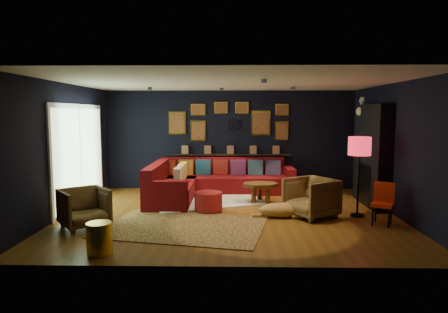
{
  "coord_description": "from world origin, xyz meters",
  "views": [
    {
      "loc": [
        0.06,
        -7.8,
        2.0
      ],
      "look_at": [
        -0.12,
        0.3,
        1.13
      ],
      "focal_mm": 32.0,
      "sensor_mm": 36.0,
      "label": 1
    }
  ],
  "objects_px": {
    "orange_chair": "(383,200)",
    "floor_lamp": "(359,150)",
    "pouf": "(208,201)",
    "dog": "(281,207)",
    "coffee_table": "(260,187)",
    "armchair_right": "(311,196)",
    "sectional": "(205,182)",
    "armchair_left": "(84,206)",
    "gold_stool": "(99,238)"
  },
  "relations": [
    {
      "from": "coffee_table",
      "to": "dog",
      "type": "relative_size",
      "value": 0.74
    },
    {
      "from": "orange_chair",
      "to": "dog",
      "type": "bearing_deg",
      "value": -164.15
    },
    {
      "from": "dog",
      "to": "floor_lamp",
      "type": "bearing_deg",
      "value": 2.99
    },
    {
      "from": "coffee_table",
      "to": "sectional",
      "type": "bearing_deg",
      "value": 148.86
    },
    {
      "from": "coffee_table",
      "to": "pouf",
      "type": "bearing_deg",
      "value": -143.52
    },
    {
      "from": "sectional",
      "to": "armchair_right",
      "type": "relative_size",
      "value": 4.05
    },
    {
      "from": "pouf",
      "to": "armchair_right",
      "type": "xyz_separation_m",
      "value": [
        2.01,
        -0.38,
        0.2
      ]
    },
    {
      "from": "sectional",
      "to": "coffee_table",
      "type": "distance_m",
      "value": 1.52
    },
    {
      "from": "floor_lamp",
      "to": "armchair_right",
      "type": "bearing_deg",
      "value": -175.73
    },
    {
      "from": "sectional",
      "to": "gold_stool",
      "type": "relative_size",
      "value": 7.54
    },
    {
      "from": "sectional",
      "to": "coffee_table",
      "type": "relative_size",
      "value": 3.88
    },
    {
      "from": "armchair_right",
      "to": "pouf",
      "type": "bearing_deg",
      "value": -133.42
    },
    {
      "from": "armchair_right",
      "to": "armchair_left",
      "type": "bearing_deg",
      "value": -111.78
    },
    {
      "from": "sectional",
      "to": "gold_stool",
      "type": "xyz_separation_m",
      "value": [
        -1.23,
        -4.1,
        -0.1
      ]
    },
    {
      "from": "pouf",
      "to": "orange_chair",
      "type": "bearing_deg",
      "value": -15.14
    },
    {
      "from": "sectional",
      "to": "orange_chair",
      "type": "height_order",
      "value": "sectional"
    },
    {
      "from": "floor_lamp",
      "to": "sectional",
      "type": "bearing_deg",
      "value": 148.38
    },
    {
      "from": "armchair_left",
      "to": "gold_stool",
      "type": "xyz_separation_m",
      "value": [
        0.7,
        -1.31,
        -0.16
      ]
    },
    {
      "from": "pouf",
      "to": "dog",
      "type": "xyz_separation_m",
      "value": [
        1.43,
        -0.43,
        -0.02
      ]
    },
    {
      "from": "armchair_left",
      "to": "gold_stool",
      "type": "distance_m",
      "value": 1.49
    },
    {
      "from": "coffee_table",
      "to": "orange_chair",
      "type": "bearing_deg",
      "value": -38.93
    },
    {
      "from": "orange_chair",
      "to": "coffee_table",
      "type": "bearing_deg",
      "value": 170.7
    },
    {
      "from": "armchair_left",
      "to": "dog",
      "type": "bearing_deg",
      "value": -27.26
    },
    {
      "from": "gold_stool",
      "to": "orange_chair",
      "type": "distance_m",
      "value": 4.91
    },
    {
      "from": "orange_chair",
      "to": "floor_lamp",
      "type": "height_order",
      "value": "floor_lamp"
    },
    {
      "from": "sectional",
      "to": "orange_chair",
      "type": "distance_m",
      "value": 4.2
    },
    {
      "from": "sectional",
      "to": "pouf",
      "type": "height_order",
      "value": "sectional"
    },
    {
      "from": "armchair_right",
      "to": "dog",
      "type": "xyz_separation_m",
      "value": [
        -0.58,
        -0.06,
        -0.22
      ]
    },
    {
      "from": "gold_stool",
      "to": "floor_lamp",
      "type": "xyz_separation_m",
      "value": [
        4.35,
        2.18,
        1.08
      ]
    },
    {
      "from": "dog",
      "to": "gold_stool",
      "type": "bearing_deg",
      "value": -145.88
    },
    {
      "from": "pouf",
      "to": "armchair_right",
      "type": "height_order",
      "value": "armchair_right"
    },
    {
      "from": "armchair_left",
      "to": "sectional",
      "type": "bearing_deg",
      "value": 16.07
    },
    {
      "from": "pouf",
      "to": "armchair_left",
      "type": "bearing_deg",
      "value": -150.81
    },
    {
      "from": "armchair_left",
      "to": "orange_chair",
      "type": "height_order",
      "value": "armchair_left"
    },
    {
      "from": "coffee_table",
      "to": "armchair_left",
      "type": "distance_m",
      "value": 3.8
    },
    {
      "from": "orange_chair",
      "to": "floor_lamp",
      "type": "xyz_separation_m",
      "value": [
        -0.28,
        0.56,
        0.86
      ]
    },
    {
      "from": "armchair_right",
      "to": "dog",
      "type": "distance_m",
      "value": 0.62
    },
    {
      "from": "coffee_table",
      "to": "orange_chair",
      "type": "xyz_separation_m",
      "value": [
        2.1,
        -1.69,
        0.08
      ]
    },
    {
      "from": "gold_stool",
      "to": "orange_chair",
      "type": "bearing_deg",
      "value": 19.29
    },
    {
      "from": "dog",
      "to": "armchair_left",
      "type": "bearing_deg",
      "value": -169.81
    },
    {
      "from": "orange_chair",
      "to": "pouf",
      "type": "bearing_deg",
      "value": -165.51
    },
    {
      "from": "coffee_table",
      "to": "armchair_right",
      "type": "distance_m",
      "value": 1.5
    },
    {
      "from": "armchair_right",
      "to": "dog",
      "type": "bearing_deg",
      "value": -117.37
    },
    {
      "from": "pouf",
      "to": "coffee_table",
      "type": "bearing_deg",
      "value": 36.48
    },
    {
      "from": "gold_stool",
      "to": "dog",
      "type": "height_order",
      "value": "gold_stool"
    },
    {
      "from": "coffee_table",
      "to": "gold_stool",
      "type": "bearing_deg",
      "value": -127.34
    },
    {
      "from": "pouf",
      "to": "dog",
      "type": "height_order",
      "value": "pouf"
    },
    {
      "from": "coffee_table",
      "to": "orange_chair",
      "type": "height_order",
      "value": "orange_chair"
    },
    {
      "from": "armchair_right",
      "to": "gold_stool",
      "type": "distance_m",
      "value": 4.03
    },
    {
      "from": "floor_lamp",
      "to": "dog",
      "type": "bearing_deg",
      "value": -175.28
    }
  ]
}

